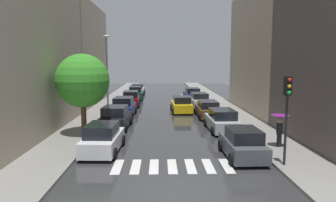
{
  "coord_description": "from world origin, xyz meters",
  "views": [
    {
      "loc": [
        -0.61,
        -11.91,
        5.2
      ],
      "look_at": [
        0.26,
        20.95,
        0.97
      ],
      "focal_mm": 33.84,
      "sensor_mm": 36.0,
      "label": 1
    }
  ],
  "objects_px": {
    "pedestrian_foreground": "(280,123)",
    "taxi_midroad": "(181,105)",
    "parked_car_right_third": "(208,109)",
    "lamp_post_left": "(107,69)",
    "parked_car_left_second": "(115,118)",
    "parked_car_right_second": "(222,121)",
    "parked_car_left_sixth": "(138,90)",
    "parked_car_right_fourth": "(199,100)",
    "parked_car_left_fifth": "(135,93)",
    "traffic_light_right_corner": "(287,101)",
    "parked_car_left_nearest": "(103,139)",
    "parked_car_right_fifth": "(192,94)",
    "street_tree_left": "(83,81)",
    "parked_car_left_third": "(124,107)",
    "parked_car_left_fourth": "(131,99)",
    "parked_car_right_nearest": "(243,144)"
  },
  "relations": [
    {
      "from": "parked_car_left_fourth",
      "to": "pedestrian_foreground",
      "type": "relative_size",
      "value": 2.5
    },
    {
      "from": "pedestrian_foreground",
      "to": "lamp_post_left",
      "type": "bearing_deg",
      "value": -130.64
    },
    {
      "from": "parked_car_left_second",
      "to": "parked_car_left_fifth",
      "type": "distance_m",
      "value": 18.53
    },
    {
      "from": "parked_car_right_fifth",
      "to": "parked_car_left_fifth",
      "type": "bearing_deg",
      "value": 81.25
    },
    {
      "from": "parked_car_right_nearest",
      "to": "taxi_midroad",
      "type": "distance_m",
      "value": 15.34
    },
    {
      "from": "parked_car_right_second",
      "to": "pedestrian_foreground",
      "type": "bearing_deg",
      "value": -155.22
    },
    {
      "from": "pedestrian_foreground",
      "to": "lamp_post_left",
      "type": "xyz_separation_m",
      "value": [
        -11.98,
        11.99,
        2.84
      ]
    },
    {
      "from": "parked_car_left_fifth",
      "to": "parked_car_right_fifth",
      "type": "distance_m",
      "value": 7.63
    },
    {
      "from": "traffic_light_right_corner",
      "to": "taxi_midroad",
      "type": "bearing_deg",
      "value": 102.92
    },
    {
      "from": "parked_car_left_fifth",
      "to": "parked_car_left_sixth",
      "type": "height_order",
      "value": "parked_car_left_fifth"
    },
    {
      "from": "parked_car_right_fourth",
      "to": "traffic_light_right_corner",
      "type": "distance_m",
      "value": 20.59
    },
    {
      "from": "taxi_midroad",
      "to": "traffic_light_right_corner",
      "type": "xyz_separation_m",
      "value": [
        3.86,
        -16.83,
        2.52
      ]
    },
    {
      "from": "parked_car_left_sixth",
      "to": "street_tree_left",
      "type": "height_order",
      "value": "street_tree_left"
    },
    {
      "from": "parked_car_left_sixth",
      "to": "parked_car_right_fourth",
      "type": "xyz_separation_m",
      "value": [
        7.77,
        -12.92,
        -0.01
      ]
    },
    {
      "from": "lamp_post_left",
      "to": "pedestrian_foreground",
      "type": "bearing_deg",
      "value": -45.03
    },
    {
      "from": "parked_car_right_third",
      "to": "lamp_post_left",
      "type": "height_order",
      "value": "lamp_post_left"
    },
    {
      "from": "parked_car_right_nearest",
      "to": "parked_car_right_third",
      "type": "relative_size",
      "value": 0.87
    },
    {
      "from": "parked_car_left_fourth",
      "to": "parked_car_left_fifth",
      "type": "height_order",
      "value": "parked_car_left_fifth"
    },
    {
      "from": "parked_car_right_third",
      "to": "parked_car_right_fifth",
      "type": "bearing_deg",
      "value": -0.41
    },
    {
      "from": "parked_car_left_fourth",
      "to": "parked_car_right_third",
      "type": "bearing_deg",
      "value": -136.54
    },
    {
      "from": "parked_car_left_fifth",
      "to": "lamp_post_left",
      "type": "relative_size",
      "value": 0.64
    },
    {
      "from": "parked_car_right_fourth",
      "to": "pedestrian_foreground",
      "type": "xyz_separation_m",
      "value": [
        2.62,
        -17.08,
        0.78
      ]
    },
    {
      "from": "parked_car_left_sixth",
      "to": "parked_car_right_nearest",
      "type": "height_order",
      "value": "parked_car_left_sixth"
    },
    {
      "from": "parked_car_left_second",
      "to": "taxi_midroad",
      "type": "bearing_deg",
      "value": -33.63
    },
    {
      "from": "parked_car_left_nearest",
      "to": "parked_car_left_third",
      "type": "xyz_separation_m",
      "value": [
        -0.14,
        11.89,
        0.05
      ]
    },
    {
      "from": "parked_car_right_fifth",
      "to": "pedestrian_foreground",
      "type": "bearing_deg",
      "value": -175.68
    },
    {
      "from": "parked_car_left_fifth",
      "to": "parked_car_right_fourth",
      "type": "height_order",
      "value": "parked_car_left_fifth"
    },
    {
      "from": "parked_car_left_fourth",
      "to": "parked_car_left_fifth",
      "type": "xyz_separation_m",
      "value": [
        0.03,
        6.32,
        0.0
      ]
    },
    {
      "from": "parked_car_left_third",
      "to": "parked_car_left_fourth",
      "type": "xyz_separation_m",
      "value": [
        0.08,
        6.66,
        -0.02
      ]
    },
    {
      "from": "parked_car_right_fifth",
      "to": "street_tree_left",
      "type": "relative_size",
      "value": 0.85
    },
    {
      "from": "parked_car_left_nearest",
      "to": "parked_car_right_third",
      "type": "height_order",
      "value": "parked_car_left_nearest"
    },
    {
      "from": "parked_car_right_second",
      "to": "lamp_post_left",
      "type": "height_order",
      "value": "lamp_post_left"
    },
    {
      "from": "parked_car_right_fourth",
      "to": "lamp_post_left",
      "type": "distance_m",
      "value": 11.25
    },
    {
      "from": "parked_car_left_fifth",
      "to": "traffic_light_right_corner",
      "type": "xyz_separation_m",
      "value": [
        9.33,
        -27.74,
        2.48
      ]
    },
    {
      "from": "parked_car_left_nearest",
      "to": "traffic_light_right_corner",
      "type": "distance_m",
      "value": 10.05
    },
    {
      "from": "parked_car_left_fourth",
      "to": "traffic_light_right_corner",
      "type": "relative_size",
      "value": 1.09
    },
    {
      "from": "pedestrian_foreground",
      "to": "street_tree_left",
      "type": "height_order",
      "value": "street_tree_left"
    },
    {
      "from": "parked_car_left_sixth",
      "to": "pedestrian_foreground",
      "type": "bearing_deg",
      "value": -159.86
    },
    {
      "from": "parked_car_left_nearest",
      "to": "parked_car_left_fourth",
      "type": "height_order",
      "value": "parked_car_left_fourth"
    },
    {
      "from": "pedestrian_foreground",
      "to": "taxi_midroad",
      "type": "bearing_deg",
      "value": -155.96
    },
    {
      "from": "parked_car_right_nearest",
      "to": "traffic_light_right_corner",
      "type": "height_order",
      "value": "traffic_light_right_corner"
    },
    {
      "from": "parked_car_left_second",
      "to": "traffic_light_right_corner",
      "type": "bearing_deg",
      "value": -131.63
    },
    {
      "from": "parked_car_left_second",
      "to": "parked_car_right_second",
      "type": "relative_size",
      "value": 0.96
    },
    {
      "from": "parked_car_right_fifth",
      "to": "pedestrian_foreground",
      "type": "height_order",
      "value": "pedestrian_foreground"
    },
    {
      "from": "parked_car_right_fourth",
      "to": "taxi_midroad",
      "type": "bearing_deg",
      "value": 145.17
    },
    {
      "from": "parked_car_left_second",
      "to": "parked_car_left_third",
      "type": "bearing_deg",
      "value": 2.54
    },
    {
      "from": "pedestrian_foreground",
      "to": "street_tree_left",
      "type": "bearing_deg",
      "value": -102.12
    },
    {
      "from": "parked_car_right_third",
      "to": "pedestrian_foreground",
      "type": "bearing_deg",
      "value": -166.73
    },
    {
      "from": "parked_car_right_third",
      "to": "pedestrian_foreground",
      "type": "xyz_separation_m",
      "value": [
        2.64,
        -10.54,
        0.81
      ]
    },
    {
      "from": "parked_car_right_third",
      "to": "parked_car_right_fifth",
      "type": "xyz_separation_m",
      "value": [
        -0.08,
        13.04,
        0.02
      ]
    }
  ]
}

